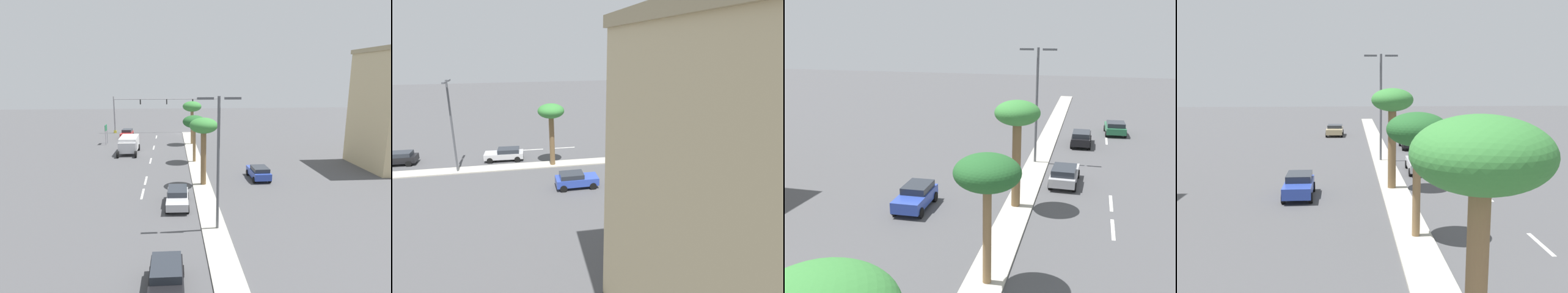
{
  "view_description": "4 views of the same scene",
  "coord_description": "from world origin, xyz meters",
  "views": [
    {
      "loc": [
        2.89,
        62.75,
        10.67
      ],
      "look_at": [
        0.07,
        23.75,
        2.35
      ],
      "focal_mm": 30.42,
      "sensor_mm": 36.0,
      "label": 1
    },
    {
      "loc": [
        -33.25,
        33.94,
        12.76
      ],
      "look_at": [
        0.26,
        27.35,
        1.76
      ],
      "focal_mm": 29.72,
      "sensor_mm": 36.0,
      "label": 2
    },
    {
      "loc": [
        4.17,
        4.83,
        11.04
      ],
      "look_at": [
        -2.32,
        30.82,
        3.94
      ],
      "focal_mm": 41.98,
      "sensor_mm": 36.0,
      "label": 3
    },
    {
      "loc": [
        -2.96,
        2.37,
        7.63
      ],
      "look_at": [
        -1.45,
        31.66,
        2.88
      ],
      "focal_mm": 40.77,
      "sensor_mm": 36.0,
      "label": 4
    }
  ],
  "objects": [
    {
      "name": "palm_tree_rear",
      "position": [
        -0.16,
        31.33,
        5.63
      ],
      "size": [
        2.76,
        2.76,
        6.66
      ],
      "color": "brown",
      "rests_on": "median_curb"
    },
    {
      "name": "palm_tree_left",
      "position": [
        0.12,
        22.27,
        5.05
      ],
      "size": [
        2.86,
        2.86,
        5.85
      ],
      "color": "olive",
      "rests_on": "median_curb"
    },
    {
      "name": "palm_tree_far",
      "position": [
        -0.31,
        11.03,
        5.8
      ],
      "size": [
        2.94,
        2.94,
        6.74
      ],
      "color": "olive",
      "rests_on": "median_curb"
    },
    {
      "name": "lane_stripe_inboard",
      "position": [
        5.69,
        33.44,
        0.01
      ],
      "size": [
        0.2,
        2.8,
        0.01
      ],
      "primitive_type": "cube",
      "color": "silver",
      "rests_on": "ground"
    },
    {
      "name": "sedan_tan_rear",
      "position": [
        -4.84,
        58.21,
        0.74
      ],
      "size": [
        2.19,
        3.86,
        1.35
      ],
      "color": "tan",
      "rests_on": "ground"
    },
    {
      "name": "sedan_blue_trailing",
      "position": [
        -6.18,
        29.76,
        0.77
      ],
      "size": [
        1.93,
        3.9,
        1.43
      ],
      "color": "#2D47AD",
      "rests_on": "ground"
    },
    {
      "name": "street_lamp_center",
      "position": [
        -0.22,
        41.14,
        5.6
      ],
      "size": [
        2.9,
        0.24,
        9.29
      ],
      "color": "#515459",
      "rests_on": "median_curb"
    },
    {
      "name": "lane_stripe_mid",
      "position": [
        5.69,
        50.25,
        0.01
      ],
      "size": [
        0.2,
        2.8,
        0.01
      ],
      "primitive_type": "cube",
      "color": "silver",
      "rests_on": "ground"
    },
    {
      "name": "ground_plane",
      "position": [
        0.0,
        30.57,
        0.0
      ],
      "size": [
        160.0,
        160.0,
        0.0
      ],
      "primitive_type": "plane",
      "color": "#4C4C4F"
    },
    {
      "name": "sedan_green_far",
      "position": [
        6.57,
        53.39,
        0.75
      ],
      "size": [
        2.23,
        4.05,
        1.4
      ],
      "color": "#287047",
      "rests_on": "ground"
    },
    {
      "name": "lane_stripe_left",
      "position": [
        5.69,
        21.16,
        0.01
      ],
      "size": [
        0.2,
        2.8,
        0.01
      ],
      "primitive_type": "cube",
      "color": "silver",
      "rests_on": "ground"
    },
    {
      "name": "median_curb",
      "position": [
        0.0,
        39.3,
        0.06
      ],
      "size": [
        1.8,
        78.6,
        0.12
      ],
      "primitive_type": "cube",
      "color": "#B7B2A3",
      "rests_on": "ground"
    },
    {
      "name": "sedan_silver_near",
      "position": [
        2.5,
        36.45,
        0.74
      ],
      "size": [
        2.04,
        4.33,
        1.38
      ],
      "color": "#B2B2B7",
      "rests_on": "ground"
    },
    {
      "name": "lane_stripe_far",
      "position": [
        5.69,
        29.41,
        0.01
      ],
      "size": [
        0.2,
        2.8,
        0.01
      ],
      "primitive_type": "cube",
      "color": "silver",
      "rests_on": "ground"
    },
    {
      "name": "sedan_black_leading",
      "position": [
        3.28,
        48.01,
        0.76
      ],
      "size": [
        1.86,
        4.32,
        1.42
      ],
      "color": "black",
      "rests_on": "ground"
    }
  ]
}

